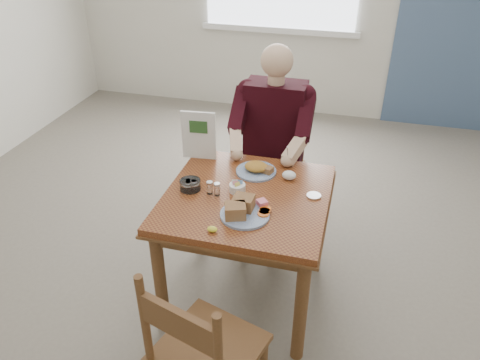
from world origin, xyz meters
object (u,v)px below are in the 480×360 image
(near_plate, at_px, (243,210))
(far_plate, at_px, (257,169))
(chair_far, at_px, (273,168))
(diner, at_px, (273,131))
(table, at_px, (247,211))
(chair_near, at_px, (203,354))

(near_plate, bearing_deg, far_plate, 93.79)
(far_plate, bearing_deg, chair_far, 89.96)
(chair_far, height_order, far_plate, chair_far)
(chair_far, relative_size, diner, 0.69)
(far_plate, bearing_deg, table, -89.91)
(chair_near, distance_m, near_plate, 0.74)
(far_plate, bearing_deg, near_plate, -86.21)
(diner, relative_size, far_plate, 4.45)
(chair_near, bearing_deg, diner, 90.97)
(chair_near, distance_m, diner, 1.61)
(table, xyz_separation_m, diner, (0.00, 0.71, 0.17))
(table, bearing_deg, chair_near, -88.24)
(table, relative_size, diner, 0.66)
(near_plate, bearing_deg, chair_far, 91.68)
(diner, bearing_deg, chair_far, 90.01)
(chair_far, bearing_deg, diner, -89.99)
(diner, bearing_deg, near_plate, -88.16)
(chair_far, xyz_separation_m, near_plate, (0.03, -0.99, 0.30))
(table, height_order, far_plate, far_plate)
(diner, height_order, far_plate, diner)
(table, relative_size, near_plate, 3.01)
(far_plate, bearing_deg, diner, 89.95)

